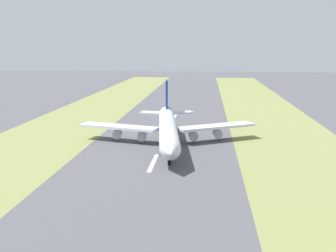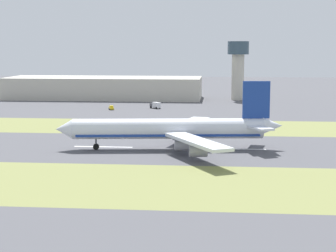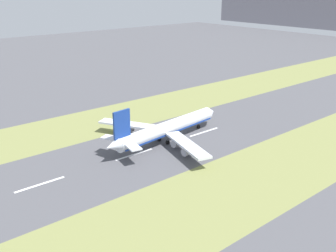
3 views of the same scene
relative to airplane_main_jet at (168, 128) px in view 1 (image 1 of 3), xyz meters
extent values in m
plane|color=#4C4C51|center=(2.21, 1.83, -6.02)|extent=(800.00, 800.00, 0.00)
cube|color=olive|center=(-42.79, 1.83, -6.02)|extent=(40.00, 600.00, 0.01)
cube|color=olive|center=(47.21, 1.83, -6.02)|extent=(40.00, 600.00, 0.01)
cube|color=silver|center=(2.21, -58.11, -6.01)|extent=(1.20, 18.00, 0.01)
cube|color=silver|center=(2.21, -18.11, -6.01)|extent=(1.20, 18.00, 0.01)
cube|color=silver|center=(2.21, 21.89, -6.01)|extent=(1.20, 18.00, 0.01)
cylinder|color=silver|center=(-0.23, 1.89, 0.18)|extent=(12.64, 56.32, 6.00)
cone|color=silver|center=(-3.87, 32.17, 0.18)|extent=(6.43, 5.67, 5.88)
cone|color=silver|center=(3.47, -28.89, 0.98)|extent=(5.78, 6.57, 5.10)
cube|color=navy|center=(-0.23, 1.89, -1.47)|extent=(12.07, 54.06, 0.70)
cube|color=silver|center=(-16.74, -7.36, -0.72)|extent=(28.30, 19.25, 0.90)
cube|color=silver|center=(18.01, -3.19, -0.72)|extent=(29.56, 13.37, 0.90)
cylinder|color=#93939E|center=(-8.69, -3.15, -3.17)|extent=(3.75, 5.15, 3.20)
cylinder|color=#93939E|center=(-17.20, -7.70, -3.17)|extent=(3.75, 5.15, 3.20)
cylinder|color=#93939E|center=(9.19, -1.01, -3.17)|extent=(3.75, 5.15, 3.20)
cylinder|color=#93939E|center=(18.54, -3.41, -3.17)|extent=(3.75, 5.15, 3.20)
cube|color=navy|center=(2.87, -23.92, 8.68)|extent=(1.75, 8.04, 11.00)
cube|color=silver|center=(-2.59, -24.58, 1.18)|extent=(10.92, 8.20, 0.60)
cube|color=silver|center=(8.34, -23.27, 1.18)|extent=(10.66, 6.25, 0.60)
cylinder|color=#59595E|center=(-2.77, 23.02, -3.52)|extent=(0.50, 0.50, 3.20)
cylinder|color=black|center=(-2.77, 23.02, -5.12)|extent=(1.11, 1.89, 1.80)
cylinder|color=#59595E|center=(-2.45, -1.40, -3.52)|extent=(0.50, 0.50, 3.20)
cylinder|color=black|center=(-2.45, -1.40, -5.12)|extent=(1.11, 1.89, 1.80)
cylinder|color=#59595E|center=(2.71, -0.78, -3.52)|extent=(0.50, 0.50, 3.20)
cylinder|color=black|center=(2.71, -0.78, -5.12)|extent=(1.11, 1.89, 1.80)
camera|label=1|loc=(-13.05, 131.49, 27.54)|focal=42.00mm
camera|label=2|loc=(-163.23, -13.19, 24.24)|focal=60.00mm
camera|label=3|loc=(123.99, -101.34, 59.96)|focal=42.00mm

